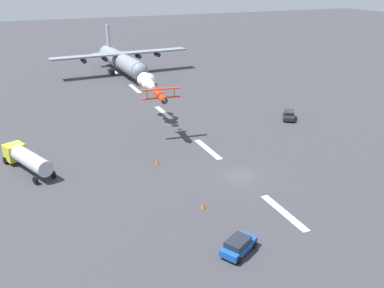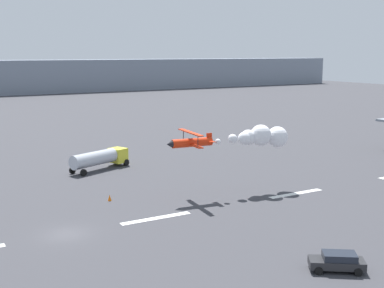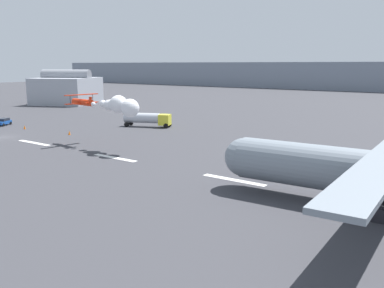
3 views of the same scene
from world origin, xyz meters
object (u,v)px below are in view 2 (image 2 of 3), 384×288
fuel_tanker_truck (100,158)px  traffic_cone_far (110,198)px  followme_car_yellow (337,261)px  stunt_biplane_red (255,137)px

fuel_tanker_truck → traffic_cone_far: fuel_tanker_truck is taller
fuel_tanker_truck → followme_car_yellow: 44.45m
fuel_tanker_truck → traffic_cone_far: bearing=-106.4°
fuel_tanker_truck → stunt_biplane_red: bearing=-58.7°
stunt_biplane_red → fuel_tanker_truck: stunt_biplane_red is taller
stunt_biplane_red → fuel_tanker_truck: 25.19m
stunt_biplane_red → followme_car_yellow: 25.61m
stunt_biplane_red → fuel_tanker_truck: size_ratio=1.64×
followme_car_yellow → traffic_cone_far: bearing=107.2°
stunt_biplane_red → fuel_tanker_truck: bearing=121.3°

